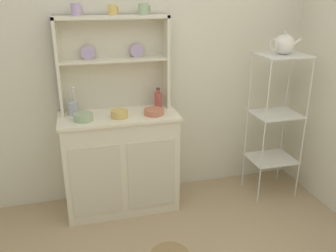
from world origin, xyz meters
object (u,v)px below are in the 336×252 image
jam_bottle (158,100)px  utensil_jar (73,108)px  hutch_cabinet (121,161)px  bakers_rack (277,111)px  cup_lilac_0 (76,9)px  porcelain_teapot (284,44)px  hutch_shelf_unit (113,57)px  bowl_mixing_large (83,117)px

jam_bottle → utensil_jar: size_ratio=0.75×
hutch_cabinet → bakers_rack: bakers_rack is taller
cup_lilac_0 → porcelain_teapot: (1.63, -0.24, -0.28)m
bakers_rack → utensil_jar: bakers_rack is taller
hutch_shelf_unit → cup_lilac_0: size_ratio=9.63×
hutch_shelf_unit → utensil_jar: size_ratio=3.79×
bakers_rack → cup_lilac_0: size_ratio=14.04×
hutch_cabinet → porcelain_teapot: size_ratio=3.75×
hutch_shelf_unit → jam_bottle: hutch_shelf_unit is taller
utensil_jar → hutch_cabinet: bearing=-12.5°
hutch_cabinet → porcelain_teapot: (1.37, -0.11, 0.94)m
bakers_rack → bowl_mixing_large: 1.65m
bowl_mixing_large → cup_lilac_0: bearing=83.9°
jam_bottle → hutch_shelf_unit: bearing=167.6°
cup_lilac_0 → bowl_mixing_large: (-0.02, -0.20, -0.78)m
bowl_mixing_large → utensil_jar: utensil_jar is taller
utensil_jar → cup_lilac_0: bearing=25.2°
jam_bottle → bowl_mixing_large: bearing=-165.8°
hutch_cabinet → porcelain_teapot: 1.66m
hutch_cabinet → bowl_mixing_large: (-0.28, -0.07, 0.44)m
bowl_mixing_large → utensil_jar: (-0.07, 0.15, 0.03)m
bowl_mixing_large → bakers_rack: bearing=-1.4°
bakers_rack → bowl_mixing_large: bearing=178.6°
hutch_cabinet → jam_bottle: (0.35, 0.09, 0.49)m
utensil_jar → porcelain_teapot: bearing=-6.4°
hutch_cabinet → utensil_jar: bearing=167.5°
cup_lilac_0 → utensil_jar: (-0.09, -0.04, -0.75)m
bakers_rack → jam_bottle: bearing=168.9°
bakers_rack → jam_bottle: (-1.02, 0.20, 0.12)m
utensil_jar → porcelain_teapot: porcelain_teapot is taller
bowl_mixing_large → jam_bottle: (0.63, 0.16, 0.04)m
hutch_shelf_unit → jam_bottle: size_ratio=5.08×
bowl_mixing_large → porcelain_teapot: (1.65, -0.04, 0.50)m
cup_lilac_0 → hutch_shelf_unit: bearing=9.1°
bakers_rack → bowl_mixing_large: (-1.65, 0.04, 0.08)m
hutch_shelf_unit → bakers_rack: hutch_shelf_unit is taller
utensil_jar → bowl_mixing_large: bearing=-64.0°
jam_bottle → utensil_jar: (-0.70, -0.01, -0.01)m
hutch_cabinet → cup_lilac_0: 1.25m
cup_lilac_0 → utensil_jar: 0.75m
hutch_cabinet → porcelain_teapot: bearing=-4.8°
bakers_rack → hutch_cabinet: bearing=175.3°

